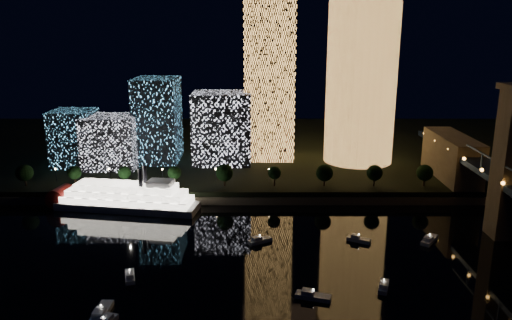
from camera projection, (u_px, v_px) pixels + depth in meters
The scene contains 9 objects.
far_bank at pixel (288, 149), 270.54m from camera, with size 420.00×160.00×5.00m, color black.
seawall at pixel (300, 199), 195.44m from camera, with size 420.00×6.00×3.00m, color #6B5E4C.
tower_cylindrical at pixel (361, 80), 228.98m from camera, with size 34.00×34.00×76.06m.
tower_rectangular at pixel (269, 80), 236.50m from camera, with size 23.44×23.44×74.57m, color #FCAC50.
midrise_blocks at pixel (158, 129), 231.33m from camera, with size 90.00×35.20×39.07m.
riverboat at pixel (121, 197), 188.31m from camera, with size 58.88×20.82×17.40m.
motorboats at pixel (270, 296), 126.44m from camera, with size 122.95×71.88×2.78m.
esplanade_trees at pixel (236, 173), 198.95m from camera, with size 166.72×6.94×8.97m.
street_lamps at pixel (216, 172), 205.13m from camera, with size 132.70×0.70×5.65m.
Camera 1 is at (-17.17, -102.89, 66.75)m, focal length 35.00 mm.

